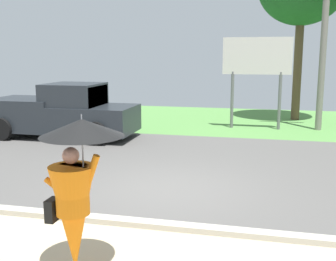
# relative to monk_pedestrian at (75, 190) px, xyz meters

# --- Properties ---
(ground_plane) EXTENTS (40.00, 22.00, 0.20)m
(ground_plane) POSITION_rel_monk_pedestrian_xyz_m (0.34, 6.55, -1.18)
(ground_plane) COLOR #565451
(monk_pedestrian) EXTENTS (1.11, 1.08, 2.13)m
(monk_pedestrian) POSITION_rel_monk_pedestrian_xyz_m (0.00, 0.00, 0.00)
(monk_pedestrian) COLOR orange
(monk_pedestrian) RESTS_ON ground_plane
(pickup_truck) EXTENTS (5.20, 2.28, 1.88)m
(pickup_truck) POSITION_rel_monk_pedestrian_xyz_m (-4.53, 8.39, -0.26)
(pickup_truck) COLOR #23282D
(pickup_truck) RESTS_ON ground_plane
(utility_pole) EXTENTS (1.80, 0.24, 7.98)m
(utility_pole) POSITION_rel_monk_pedestrian_xyz_m (4.35, 11.92, 3.04)
(utility_pole) COLOR gray
(utility_pole) RESTS_ON ground_plane
(roadside_billboard) EXTENTS (2.60, 0.12, 3.50)m
(roadside_billboard) POSITION_rel_monk_pedestrian_xyz_m (1.97, 11.65, 1.41)
(roadside_billboard) COLOR slate
(roadside_billboard) RESTS_ON ground_plane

